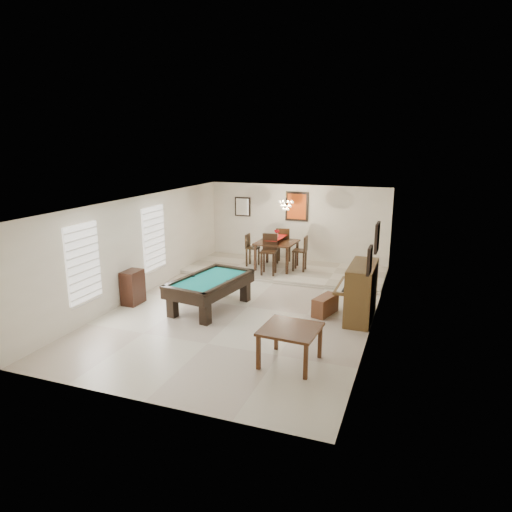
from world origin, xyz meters
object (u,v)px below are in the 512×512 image
Objects in this scene: square_table at (290,346)px; flower_vase at (277,233)px; pool_table at (210,294)px; piano_bench at (325,305)px; upright_piano at (355,291)px; dining_chair_east at (300,253)px; apothecary_chest at (133,287)px; dining_chair_north at (284,245)px; dining_table at (277,253)px; dining_chair_west at (253,250)px; dining_chair_south at (269,255)px; chandelier at (286,202)px.

square_table is 6.11m from flower_vase.
flower_vase reaches higher than pool_table.
square_table is 1.27× the size of piano_bench.
upright_piano is 0.78m from piano_bench.
apothecary_chest is at bearing -41.30° from dining_chair_east.
dining_chair_north is 1.09× the size of dining_chair_east.
dining_table is at bearing 125.49° from piano_bench.
dining_table is 4.35× the size of flower_vase.
piano_bench is 4.27m from dining_chair_west.
dining_chair_south is at bearing 133.41° from piano_bench.
dining_chair_south is (-2.19, 2.31, 0.50)m from piano_bench.
apothecary_chest is (-4.67, -0.94, 0.21)m from piano_bench.
chandelier reaches higher than flower_vase.
upright_piano reaches higher than apothecary_chest.
dining_chair_east is (1.53, -0.02, 0.03)m from dining_chair_west.
dining_chair_east is at bearing 124.88° from upright_piano.
dining_chair_west is (-0.78, 0.74, -0.09)m from dining_chair_south.
flower_vase is 0.27× the size of dining_chair_west.
square_table is at bearing -70.04° from dining_table.
dining_table is (-2.17, 3.04, 0.38)m from piano_bench.
flower_vase is at bearing -91.22° from dining_chair_west.
apothecary_chest is at bearing -122.19° from flower_vase.
dining_chair_east is at bearing 128.44° from dining_chair_north.
upright_piano is (0.76, 2.68, 0.29)m from square_table.
chandelier reaches higher than dining_chair_east.
dining_chair_east is at bearing 103.19° from square_table.
dining_table is 1.09× the size of dining_chair_east.
square_table is 1.18× the size of apothecary_chest.
dining_table is at bearing 81.19° from dining_chair_south.
piano_bench is at bearing -136.43° from dining_chair_west.
chandelier is at bearing -3.38° from flower_vase.
apothecary_chest is 0.71× the size of dining_chair_south.
upright_piano is 4.66m from dining_chair_north.
flower_vase is 0.93m from dining_chair_east.
flower_vase reaches higher than piano_bench.
pool_table is 2.76m from piano_bench.
dining_chair_west is 1.53m from dining_chair_east.
dining_chair_south is (-2.85, 2.28, 0.08)m from upright_piano.
square_table is 6.23m from chandelier.
square_table reaches higher than piano_bench.
flower_vase is at bearing 125.49° from piano_bench.
flower_vase reaches higher than dining_chair_south.
flower_vase is (0.00, 0.00, 0.62)m from dining_table.
dining_chair_east is (0.73, -0.72, -0.05)m from dining_chair_north.
upright_piano is 1.32× the size of dining_chair_north.
dining_chair_south is at bearing -91.50° from flower_vase.
upright_piano is at bearing -46.81° from dining_table.
dining_table is 0.74m from dining_chair_east.
dining_chair_east reaches higher than apothecary_chest.
dining_chair_north is 1.07m from dining_chair_west.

